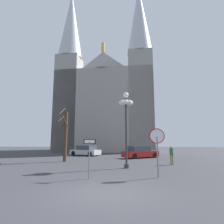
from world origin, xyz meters
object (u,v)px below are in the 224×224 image
object	(u,v)px
parked_car_far_red	(140,152)
pedestrian_walking	(172,153)
one_way_arrow_sign	(89,153)
stop_sign	(157,142)
cathedral	(106,100)
parked_car_near_silver	(86,151)
street_lamp	(126,111)
bare_tree	(65,134)

from	to	relation	value
parked_car_far_red	pedestrian_walking	world-z (taller)	pedestrian_walking
one_way_arrow_sign	parked_car_far_red	distance (m)	13.55
pedestrian_walking	stop_sign	bearing A→B (deg)	-110.07
cathedral	parked_car_far_red	distance (m)	19.30
parked_car_near_silver	stop_sign	bearing A→B (deg)	-65.22
pedestrian_walking	one_way_arrow_sign	bearing A→B (deg)	-132.35
parked_car_near_silver	street_lamp	bearing A→B (deg)	-65.28
street_lamp	pedestrian_walking	xyz separation A→B (m)	(3.86, 2.28, -3.36)
stop_sign	parked_car_far_red	xyz separation A→B (m)	(-0.00, 12.46, -1.26)
parked_car_near_silver	pedestrian_walking	distance (m)	13.61
cathedral	parked_car_near_silver	bearing A→B (deg)	-97.84
parked_car_near_silver	pedestrian_walking	bearing A→B (deg)	-46.14
cathedral	street_lamp	size ratio (longest dim) A/B	5.97
cathedral	stop_sign	bearing A→B (deg)	-78.77
street_lamp	one_way_arrow_sign	bearing A→B (deg)	-115.92
stop_sign	parked_car_near_silver	distance (m)	17.38
one_way_arrow_sign	parked_car_near_silver	world-z (taller)	one_way_arrow_sign
parked_car_far_red	pedestrian_walking	size ratio (longest dim) A/B	2.90
street_lamp	parked_car_near_silver	world-z (taller)	street_lamp
cathedral	pedestrian_walking	bearing A→B (deg)	-70.74
street_lamp	parked_car_near_silver	xyz separation A→B (m)	(-5.57, 12.09, -3.67)
one_way_arrow_sign	bare_tree	bearing A→B (deg)	115.59
cathedral	bare_tree	distance (m)	21.76
parked_car_far_red	street_lamp	bearing A→B (deg)	-100.88
cathedral	parked_car_far_red	size ratio (longest dim) A/B	7.46
cathedral	street_lamp	xyz separation A→B (m)	(3.87, -24.41, -6.26)
bare_tree	parked_car_near_silver	distance (m)	8.11
parked_car_near_silver	parked_car_far_red	xyz separation A→B (m)	(7.26, -3.27, 0.01)
one_way_arrow_sign	parked_car_far_red	xyz separation A→B (m)	(3.73, 13.01, -0.69)
street_lamp	parked_car_far_red	bearing A→B (deg)	79.12
street_lamp	parked_car_far_red	distance (m)	9.70
one_way_arrow_sign	bare_tree	world-z (taller)	bare_tree
bare_tree	parked_car_near_silver	size ratio (longest dim) A/B	1.22
stop_sign	parked_car_near_silver	bearing A→B (deg)	114.78
cathedral	parked_car_far_red	world-z (taller)	cathedral
bare_tree	street_lamp	bearing A→B (deg)	-34.99
cathedral	one_way_arrow_sign	bearing A→B (deg)	-86.33
street_lamp	bare_tree	distance (m)	7.61
cathedral	one_way_arrow_sign	size ratio (longest dim) A/B	16.56
cathedral	bare_tree	size ratio (longest dim) A/B	6.31
cathedral	bare_tree	world-z (taller)	cathedral
stop_sign	pedestrian_walking	xyz separation A→B (m)	(2.16, 5.92, -0.95)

